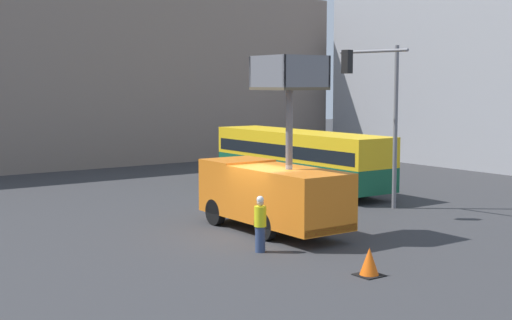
{
  "coord_description": "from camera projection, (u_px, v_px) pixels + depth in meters",
  "views": [
    {
      "loc": [
        -14.04,
        -19.99,
        5.28
      ],
      "look_at": [
        0.9,
        1.08,
        2.5
      ],
      "focal_mm": 50.0,
      "sensor_mm": 36.0,
      "label": 1
    }
  ],
  "objects": [
    {
      "name": "ground_plane",
      "position": [
        253.0,
        235.0,
        24.86
      ],
      "size": [
        120.0,
        120.0,
        0.0
      ],
      "primitive_type": "plane",
      "color": "#333335"
    },
    {
      "name": "traffic_light_pole",
      "position": [
        380.0,
        100.0,
        29.03
      ],
      "size": [
        3.52,
        3.27,
        6.86
      ],
      "color": "slate",
      "rests_on": "ground_plane"
    },
    {
      "name": "road_worker_directing",
      "position": [
        316.0,
        196.0,
        27.95
      ],
      "size": [
        0.38,
        0.38,
        1.77
      ],
      "rotation": [
        0.0,
        0.0,
        4.0
      ],
      "color": "navy",
      "rests_on": "ground_plane"
    },
    {
      "name": "city_bus",
      "position": [
        300.0,
        155.0,
        35.43
      ],
      "size": [
        2.54,
        11.07,
        2.9
      ],
      "rotation": [
        0.0,
        0.0,
        1.64
      ],
      "color": "#145638",
      "rests_on": "ground_plane"
    },
    {
      "name": "road_worker_near_truck",
      "position": [
        260.0,
        224.0,
        22.32
      ],
      "size": [
        0.38,
        0.38,
        1.79
      ],
      "rotation": [
        0.0,
        0.0,
        1.69
      ],
      "color": "navy",
      "rests_on": "ground_plane"
    },
    {
      "name": "utility_truck",
      "position": [
        272.0,
        190.0,
        25.28
      ],
      "size": [
        2.27,
        6.39,
        6.21
      ],
      "color": "orange",
      "rests_on": "ground_plane"
    },
    {
      "name": "building_backdrop_far",
      "position": [
        16.0,
        76.0,
        45.79
      ],
      "size": [
        44.0,
        10.0,
        11.5
      ],
      "color": "gray",
      "rests_on": "ground_plane"
    },
    {
      "name": "traffic_cone_near_truck",
      "position": [
        369.0,
        262.0,
        19.61
      ],
      "size": [
        0.69,
        0.69,
        0.79
      ],
      "color": "black",
      "rests_on": "ground_plane"
    }
  ]
}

